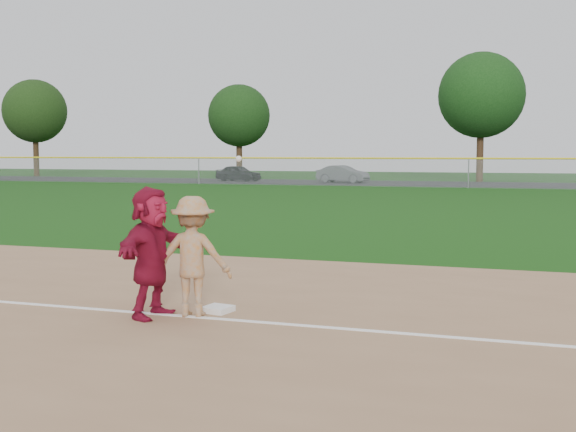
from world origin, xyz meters
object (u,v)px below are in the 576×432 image
(first_base, at_px, (218,309))
(car_left, at_px, (238,173))
(base_runner, at_px, (151,252))
(car_mid, at_px, (343,174))

(first_base, bearing_deg, car_left, 112.01)
(first_base, height_order, car_left, car_left)
(car_left, bearing_deg, first_base, -146.86)
(base_runner, xyz_separation_m, car_mid, (-8.98, 46.92, -0.26))
(first_base, height_order, car_mid, car_mid)
(first_base, xyz_separation_m, car_mid, (-9.75, 46.35, 0.63))
(first_base, bearing_deg, car_mid, 101.88)
(base_runner, distance_m, car_mid, 47.77)
(base_runner, relative_size, car_mid, 0.45)
(base_runner, height_order, car_mid, base_runner)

